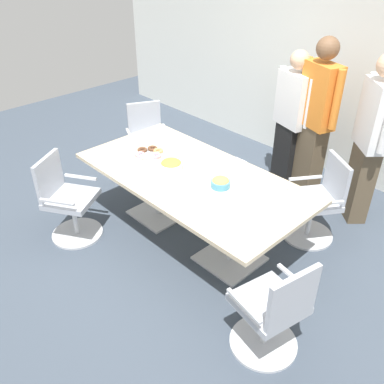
{
  "coord_description": "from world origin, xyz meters",
  "views": [
    {
      "loc": [
        2.56,
        -2.44,
        2.81
      ],
      "look_at": [
        0.0,
        0.0,
        0.55
      ],
      "focal_mm": 38.74,
      "sensor_mm": 36.0,
      "label": 1
    }
  ],
  "objects_px": {
    "person_standing_0": "(292,119)",
    "snack_bowl_chips_yellow": "(171,165)",
    "snack_bowl_cookies": "(221,182)",
    "donut_platter": "(149,153)",
    "office_chair_0": "(67,202)",
    "office_chair_1": "(273,313)",
    "plate_stack": "(277,186)",
    "napkin_pile": "(237,165)",
    "person_standing_2": "(371,139)",
    "person_standing_1": "(316,118)",
    "office_chair_3": "(148,143)",
    "office_chair_2": "(317,204)",
    "conference_table": "(192,186)"
  },
  "relations": [
    {
      "from": "office_chair_2",
      "to": "office_chair_3",
      "type": "bearing_deg",
      "value": 42.63
    },
    {
      "from": "conference_table",
      "to": "snack_bowl_cookies",
      "type": "relative_size",
      "value": 12.96
    },
    {
      "from": "conference_table",
      "to": "snack_bowl_cookies",
      "type": "bearing_deg",
      "value": 7.07
    },
    {
      "from": "office_chair_0",
      "to": "office_chair_3",
      "type": "height_order",
      "value": "same"
    },
    {
      "from": "plate_stack",
      "to": "napkin_pile",
      "type": "relative_size",
      "value": 1.45
    },
    {
      "from": "person_standing_1",
      "to": "person_standing_2",
      "type": "xyz_separation_m",
      "value": [
        0.68,
        -0.04,
        -0.02
      ]
    },
    {
      "from": "person_standing_0",
      "to": "plate_stack",
      "type": "bearing_deg",
      "value": 136.46
    },
    {
      "from": "office_chair_2",
      "to": "napkin_pile",
      "type": "distance_m",
      "value": 0.94
    },
    {
      "from": "person_standing_0",
      "to": "snack_bowl_chips_yellow",
      "type": "xyz_separation_m",
      "value": [
        -0.25,
        -1.7,
        -0.08
      ]
    },
    {
      "from": "snack_bowl_cookies",
      "to": "office_chair_0",
      "type": "bearing_deg",
      "value": -142.48
    },
    {
      "from": "donut_platter",
      "to": "napkin_pile",
      "type": "relative_size",
      "value": 2.22
    },
    {
      "from": "office_chair_3",
      "to": "napkin_pile",
      "type": "bearing_deg",
      "value": 110.35
    },
    {
      "from": "office_chair_1",
      "to": "person_standing_0",
      "type": "height_order",
      "value": "person_standing_0"
    },
    {
      "from": "office_chair_0",
      "to": "snack_bowl_chips_yellow",
      "type": "height_order",
      "value": "office_chair_0"
    },
    {
      "from": "office_chair_2",
      "to": "person_standing_0",
      "type": "height_order",
      "value": "person_standing_0"
    },
    {
      "from": "person_standing_2",
      "to": "napkin_pile",
      "type": "relative_size",
      "value": 13.11
    },
    {
      "from": "person_standing_0",
      "to": "person_standing_2",
      "type": "distance_m",
      "value": 1.01
    },
    {
      "from": "office_chair_2",
      "to": "snack_bowl_cookies",
      "type": "height_order",
      "value": "office_chair_2"
    },
    {
      "from": "person_standing_0",
      "to": "donut_platter",
      "type": "bearing_deg",
      "value": 85.34
    },
    {
      "from": "office_chair_1",
      "to": "snack_bowl_chips_yellow",
      "type": "distance_m",
      "value": 1.81
    },
    {
      "from": "person_standing_2",
      "to": "donut_platter",
      "type": "xyz_separation_m",
      "value": [
        -1.65,
        -1.62,
        -0.2
      ]
    },
    {
      "from": "office_chair_0",
      "to": "office_chair_3",
      "type": "bearing_deg",
      "value": 167.89
    },
    {
      "from": "person_standing_2",
      "to": "plate_stack",
      "type": "xyz_separation_m",
      "value": [
        -0.3,
        -1.17,
        -0.21
      ]
    },
    {
      "from": "plate_stack",
      "to": "person_standing_2",
      "type": "bearing_deg",
      "value": 75.8
    },
    {
      "from": "office_chair_0",
      "to": "plate_stack",
      "type": "xyz_separation_m",
      "value": [
        1.64,
        1.33,
        0.36
      ]
    },
    {
      "from": "office_chair_0",
      "to": "person_standing_1",
      "type": "xyz_separation_m",
      "value": [
        1.26,
        2.54,
        0.59
      ]
    },
    {
      "from": "office_chair_2",
      "to": "person_standing_0",
      "type": "relative_size",
      "value": 0.54
    },
    {
      "from": "conference_table",
      "to": "person_standing_1",
      "type": "relative_size",
      "value": 1.27
    },
    {
      "from": "napkin_pile",
      "to": "conference_table",
      "type": "bearing_deg",
      "value": -118.72
    },
    {
      "from": "person_standing_2",
      "to": "person_standing_1",
      "type": "bearing_deg",
      "value": 39.61
    },
    {
      "from": "office_chair_1",
      "to": "napkin_pile",
      "type": "bearing_deg",
      "value": 63.26
    },
    {
      "from": "donut_platter",
      "to": "plate_stack",
      "type": "bearing_deg",
      "value": 18.36
    },
    {
      "from": "conference_table",
      "to": "snack_bowl_chips_yellow",
      "type": "distance_m",
      "value": 0.3
    },
    {
      "from": "person_standing_1",
      "to": "person_standing_2",
      "type": "bearing_deg",
      "value": -163.72
    },
    {
      "from": "conference_table",
      "to": "office_chair_0",
      "type": "height_order",
      "value": "office_chair_0"
    },
    {
      "from": "snack_bowl_cookies",
      "to": "napkin_pile",
      "type": "xyz_separation_m",
      "value": [
        -0.12,
        0.37,
        -0.0
      ]
    },
    {
      "from": "office_chair_1",
      "to": "office_chair_3",
      "type": "height_order",
      "value": "same"
    },
    {
      "from": "snack_bowl_chips_yellow",
      "to": "plate_stack",
      "type": "relative_size",
      "value": 1.15
    },
    {
      "from": "office_chair_0",
      "to": "person_standing_1",
      "type": "relative_size",
      "value": 0.48
    },
    {
      "from": "person_standing_1",
      "to": "snack_bowl_cookies",
      "type": "xyz_separation_m",
      "value": [
        -0.0,
        -1.57,
        -0.2
      ]
    },
    {
      "from": "office_chair_0",
      "to": "office_chair_1",
      "type": "height_order",
      "value": "same"
    },
    {
      "from": "snack_bowl_cookies",
      "to": "donut_platter",
      "type": "height_order",
      "value": "snack_bowl_cookies"
    },
    {
      "from": "person_standing_0",
      "to": "snack_bowl_chips_yellow",
      "type": "relative_size",
      "value": 7.16
    },
    {
      "from": "office_chair_0",
      "to": "office_chair_2",
      "type": "xyz_separation_m",
      "value": [
        1.81,
        1.86,
        0.0
      ]
    },
    {
      "from": "office_chair_0",
      "to": "office_chair_1",
      "type": "bearing_deg",
      "value": 66.68
    },
    {
      "from": "conference_table",
      "to": "napkin_pile",
      "type": "height_order",
      "value": "napkin_pile"
    },
    {
      "from": "office_chair_0",
      "to": "snack_bowl_chips_yellow",
      "type": "relative_size",
      "value": 3.86
    },
    {
      "from": "office_chair_1",
      "to": "plate_stack",
      "type": "height_order",
      "value": "office_chair_1"
    },
    {
      "from": "napkin_pile",
      "to": "office_chair_1",
      "type": "bearing_deg",
      "value": -38.18
    },
    {
      "from": "office_chair_0",
      "to": "person_standing_0",
      "type": "relative_size",
      "value": 0.54
    }
  ]
}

